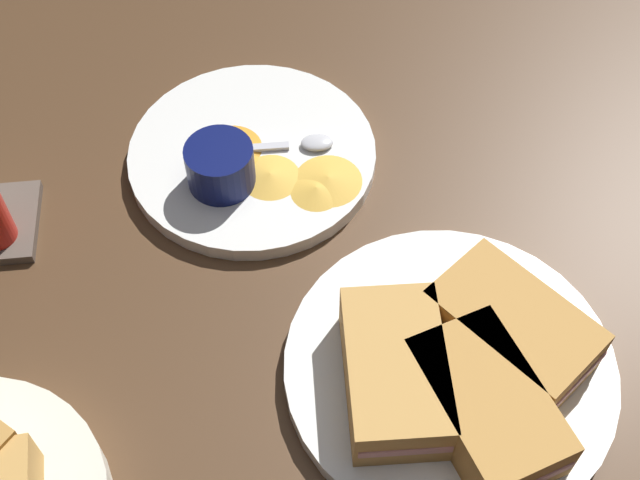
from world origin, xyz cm
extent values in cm
cube|color=#4C331E|center=(0.00, 0.00, -1.50)|extent=(110.00, 110.00, 3.00)
cylinder|color=white|center=(-9.31, -11.15, 0.80)|extent=(27.20, 27.20, 1.60)
cube|color=tan|center=(-10.71, -6.18, 4.00)|extent=(13.30, 8.12, 4.80)
cube|color=#DB938E|center=(-10.71, -6.18, 4.00)|extent=(13.53, 7.52, 0.80)
cube|color=#C68C42|center=(-14.28, -12.55, 4.00)|extent=(14.70, 11.20, 4.80)
cube|color=#DB938E|center=(-14.28, -12.55, 4.00)|extent=(14.76, 10.70, 0.80)
cube|color=#C68C42|center=(-7.91, -16.13, 4.00)|extent=(14.93, 13.97, 4.80)
cube|color=#DB938E|center=(-7.91, -16.13, 4.00)|extent=(14.76, 13.65, 0.80)
cylinder|color=#0C144C|center=(-8.60, -17.23, 3.75)|extent=(6.32, 6.32, 4.29)
cylinder|color=black|center=(-8.60, -17.23, 5.49)|extent=(5.18, 5.18, 0.60)
cube|color=silver|center=(-9.61, -7.88, 1.85)|extent=(1.39, 5.55, 0.40)
ellipsoid|color=silver|center=(-9.02, -13.34, 2.00)|extent=(2.53, 3.42, 0.80)
cylinder|color=white|center=(15.77, 3.49, 0.80)|extent=(24.23, 24.23, 1.60)
cylinder|color=#0C144C|center=(12.13, 6.52, 3.78)|extent=(6.40, 6.40, 4.35)
cylinder|color=olive|center=(12.13, 6.52, 5.55)|extent=(5.25, 5.25, 0.60)
cube|color=silver|center=(15.75, 2.60, 1.85)|extent=(0.88, 5.51, 0.40)
ellipsoid|color=silver|center=(15.67, -2.90, 2.00)|extent=(2.25, 3.23, 0.80)
cone|color=gold|center=(14.05, 4.81, 1.90)|extent=(5.35, 5.35, 0.60)
cone|color=gold|center=(11.05, -3.46, 1.90)|extent=(6.75, 6.75, 0.60)
cone|color=gold|center=(9.91, -2.22, 1.90)|extent=(7.02, 7.02, 0.60)
cone|color=orange|center=(16.20, 5.50, 1.90)|extent=(7.38, 7.38, 0.60)
cone|color=gold|center=(12.08, 1.95, 1.90)|extent=(6.91, 6.91, 0.60)
camera|label=1|loc=(-40.12, 2.87, 63.04)|focal=47.44mm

